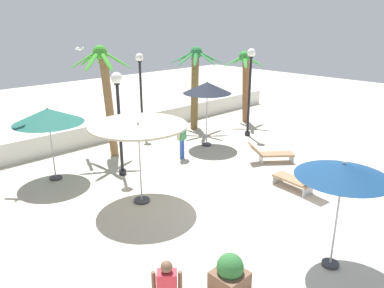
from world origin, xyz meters
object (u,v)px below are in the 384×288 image
object	(u,v)px
palm_tree_0	(106,89)
patio_umbrella_3	(48,116)
palm_tree_2	(245,79)
planter	(230,273)
patio_umbrella_4	(207,88)
seagull_1	(79,49)
patio_umbrella_0	(343,171)
lounge_chair_0	(271,153)
guest_0	(182,136)
palm_tree_1	(195,78)
patio_umbrella_1	(138,129)
lamp_post_0	(119,109)
lounge_chair_1	(298,180)
lamp_post_1	(250,80)
lamp_post_3	(141,84)

from	to	relation	value
palm_tree_0	patio_umbrella_3	bearing A→B (deg)	-166.86
palm_tree_2	planter	bearing A→B (deg)	-142.74
patio_umbrella_4	seagull_1	world-z (taller)	seagull_1
patio_umbrella_0	palm_tree_2	bearing A→B (deg)	47.57
palm_tree_0	lounge_chair_0	xyz separation A→B (m)	(4.41, -5.23, -2.56)
guest_0	patio_umbrella_4	bearing A→B (deg)	13.45
palm_tree_1	seagull_1	bearing A→B (deg)	173.38
patio_umbrella_1	guest_0	world-z (taller)	patio_umbrella_1
palm_tree_0	seagull_1	world-z (taller)	palm_tree_0
patio_umbrella_1	palm_tree_1	xyz separation A→B (m)	(7.28, 4.92, 0.29)
palm_tree_0	guest_0	world-z (taller)	palm_tree_0
palm_tree_0	seagull_1	distance (m)	2.05
patio_umbrella_0	lamp_post_0	world-z (taller)	lamp_post_0
palm_tree_1	planter	xyz separation A→B (m)	(-8.34, -9.60, -2.38)
palm_tree_1	lounge_chair_0	world-z (taller)	palm_tree_1
patio_umbrella_1	lounge_chair_1	size ratio (longest dim) A/B	1.59
patio_umbrella_4	lamp_post_1	xyz separation A→B (m)	(2.65, -0.37, 0.11)
patio_umbrella_3	lamp_post_1	distance (m)	9.65
patio_umbrella_4	lounge_chair_1	xyz separation A→B (m)	(-1.28, -5.62, -2.32)
palm_tree_0	patio_umbrella_1	bearing A→B (deg)	-109.89
patio_umbrella_3	palm_tree_1	bearing A→B (deg)	8.16
patio_umbrella_0	palm_tree_1	bearing A→B (deg)	60.97
palm_tree_0	planter	xyz separation A→B (m)	(-2.65, -9.03, -2.56)
patio_umbrella_1	lamp_post_0	bearing A→B (deg)	70.56
patio_umbrella_4	palm_tree_1	world-z (taller)	palm_tree_1
palm_tree_2	lounge_chair_1	size ratio (longest dim) A/B	2.12
guest_0	planter	xyz separation A→B (m)	(-4.70, -6.68, -0.63)
lamp_post_1	lounge_chair_0	size ratio (longest dim) A/B	2.42
palm_tree_0	lounge_chair_1	size ratio (longest dim) A/B	2.47
lounge_chair_1	planter	xyz separation A→B (m)	(-5.43, -1.55, -0.02)
palm_tree_0	lamp_post_1	xyz separation A→B (m)	(6.72, -2.24, -0.12)
patio_umbrella_4	guest_0	xyz separation A→B (m)	(-2.01, -0.48, -1.70)
palm_tree_1	patio_umbrella_3	bearing A→B (deg)	-171.84
lamp_post_1	lamp_post_3	distance (m)	5.38
lamp_post_0	seagull_1	size ratio (longest dim) A/B	2.92
palm_tree_2	seagull_1	distance (m)	9.39
lounge_chair_0	guest_0	distance (m)	3.77
lamp_post_3	planter	bearing A→B (deg)	-117.55
patio_umbrella_0	patio_umbrella_3	distance (m)	9.89
palm_tree_0	guest_0	size ratio (longest dim) A/B	2.81
patio_umbrella_4	palm_tree_0	distance (m)	4.48
seagull_1	patio_umbrella_4	bearing A→B (deg)	-35.30
patio_umbrella_0	palm_tree_0	xyz separation A→B (m)	(0.29, 10.21, 0.48)
patio_umbrella_0	patio_umbrella_1	bearing A→B (deg)	102.44
patio_umbrella_1	lamp_post_3	distance (m)	7.34
palm_tree_0	seagull_1	size ratio (longest dim) A/B	3.52
patio_umbrella_3	palm_tree_2	size ratio (longest dim) A/B	0.67
lounge_chair_0	lamp_post_0	bearing A→B (deg)	148.30
palm_tree_0	lamp_post_1	world-z (taller)	palm_tree_0
patio_umbrella_0	lamp_post_3	world-z (taller)	lamp_post_3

